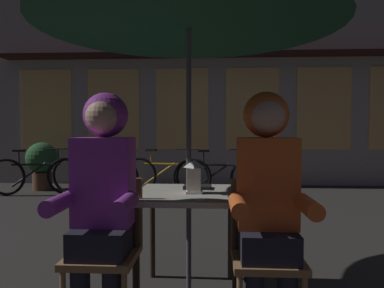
{
  "coord_description": "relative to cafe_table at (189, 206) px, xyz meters",
  "views": [
    {
      "loc": [
        0.16,
        -2.5,
        1.18
      ],
      "look_at": [
        0.0,
        0.41,
        1.06
      ],
      "focal_mm": 33.71,
      "sensor_mm": 36.0,
      "label": 1
    }
  ],
  "objects": [
    {
      "name": "chair_left",
      "position": [
        -0.48,
        -0.37,
        -0.15
      ],
      "size": [
        0.4,
        0.4,
        0.87
      ],
      "color": "olive",
      "rests_on": "ground_plane"
    },
    {
      "name": "bicycle_fourth",
      "position": [
        0.3,
        3.83,
        -0.29
      ],
      "size": [
        1.68,
        0.12,
        0.84
      ],
      "color": "black",
      "rests_on": "ground_plane"
    },
    {
      "name": "person_left_hooded",
      "position": [
        -0.48,
        -0.43,
        0.21
      ],
      "size": [
        0.45,
        0.56,
        1.4
      ],
      "color": "black",
      "rests_on": "ground_plane"
    },
    {
      "name": "lantern",
      "position": [
        0.04,
        -0.04,
        0.22
      ],
      "size": [
        0.11,
        0.11,
        0.23
      ],
      "color": "white",
      "rests_on": "cafe_table"
    },
    {
      "name": "patio_umbrella",
      "position": [
        0.0,
        0.0,
        1.42
      ],
      "size": [
        2.1,
        2.1,
        2.31
      ],
      "color": "#4C4C51",
      "rests_on": "ground_plane"
    },
    {
      "name": "chair_right",
      "position": [
        0.48,
        -0.37,
        -0.15
      ],
      "size": [
        0.4,
        0.4,
        0.87
      ],
      "color": "olive",
      "rests_on": "ground_plane"
    },
    {
      "name": "potted_plant",
      "position": [
        -3.12,
        4.28,
        -0.09
      ],
      "size": [
        0.6,
        0.6,
        0.92
      ],
      "color": "brown",
      "rests_on": "ground_plane"
    },
    {
      "name": "bicycle_second",
      "position": [
        -1.95,
        3.84,
        -0.29
      ],
      "size": [
        1.67,
        0.3,
        0.84
      ],
      "color": "black",
      "rests_on": "ground_plane"
    },
    {
      "name": "bicycle_third",
      "position": [
        -0.67,
        3.95,
        -0.29
      ],
      "size": [
        1.66,
        0.36,
        0.84
      ],
      "color": "black",
      "rests_on": "ground_plane"
    },
    {
      "name": "person_right_hooded",
      "position": [
        0.48,
        -0.43,
        0.21
      ],
      "size": [
        0.45,
        0.56,
        1.4
      ],
      "color": "black",
      "rests_on": "ground_plane"
    },
    {
      "name": "book",
      "position": [
        0.05,
        0.15,
        0.11
      ],
      "size": [
        0.21,
        0.15,
        0.02
      ],
      "primitive_type": "cube",
      "rotation": [
        0.0,
        0.0,
        -0.06
      ],
      "color": "black",
      "rests_on": "cafe_table"
    },
    {
      "name": "bicycle_nearest",
      "position": [
        -2.98,
        3.73,
        -0.29
      ],
      "size": [
        1.67,
        0.32,
        0.84
      ],
      "color": "black",
      "rests_on": "ground_plane"
    },
    {
      "name": "cafe_table",
      "position": [
        0.0,
        0.0,
        0.0
      ],
      "size": [
        0.72,
        0.72,
        0.74
      ],
      "color": "#B2AD9E",
      "rests_on": "ground_plane"
    },
    {
      "name": "shopfront_building",
      "position": [
        0.27,
        5.4,
        2.45
      ],
      "size": [
        10.0,
        0.93,
        6.2
      ],
      "color": "#9E9389",
      "rests_on": "ground_plane"
    }
  ]
}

